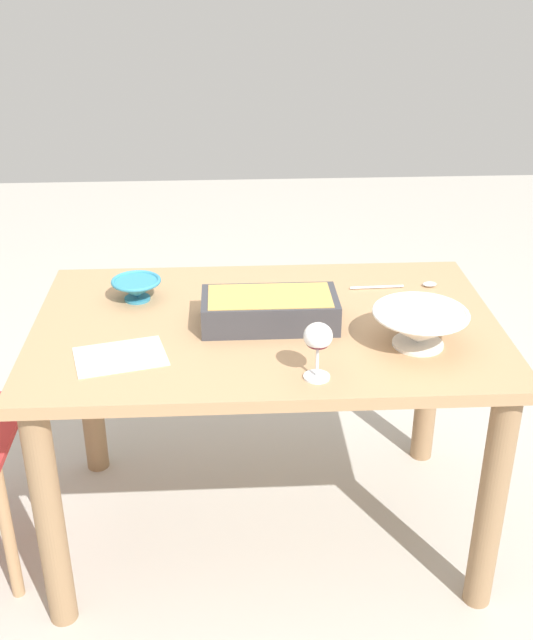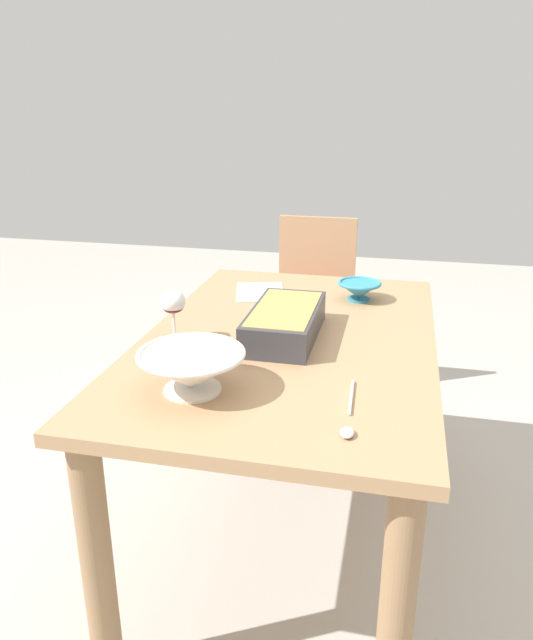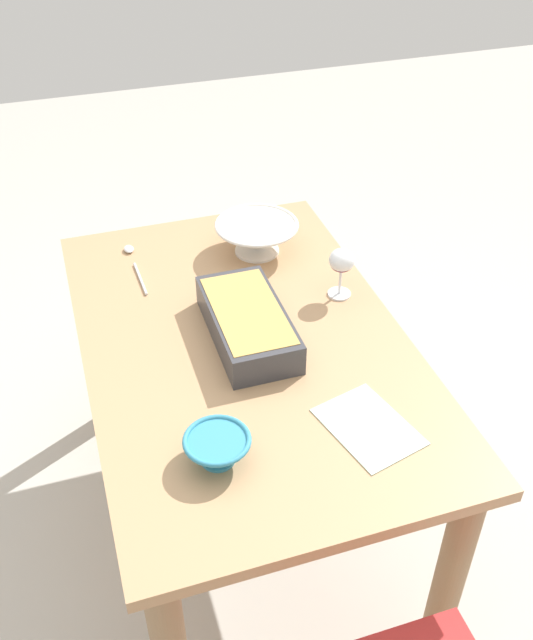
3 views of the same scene
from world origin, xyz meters
The scene contains 8 objects.
ground_plane centered at (0.00, 0.00, 0.00)m, with size 8.00×8.00×0.00m, color #B2ADA3.
dining_table centered at (0.00, 0.00, 0.62)m, with size 1.33×0.85×0.75m.
wine_glass centered at (0.11, -0.32, 0.86)m, with size 0.07×0.07×0.15m.
casserole_dish centered at (0.01, -0.01, 0.80)m, with size 0.38×0.19×0.09m.
mixing_bowl centered at (0.40, -0.16, 0.81)m, with size 0.26×0.26×0.10m.
small_bowl centered at (-0.38, 0.17, 0.79)m, with size 0.15×0.15×0.07m.
serving_spoon centered at (0.47, 0.22, 0.76)m, with size 0.28×0.03×0.01m.
napkin centered at (-0.40, -0.18, 0.75)m, with size 0.23×0.17×0.00m, color #B2CCB7.
Camera 3 is at (-1.43, 0.40, 1.97)m, focal length 40.29 mm.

